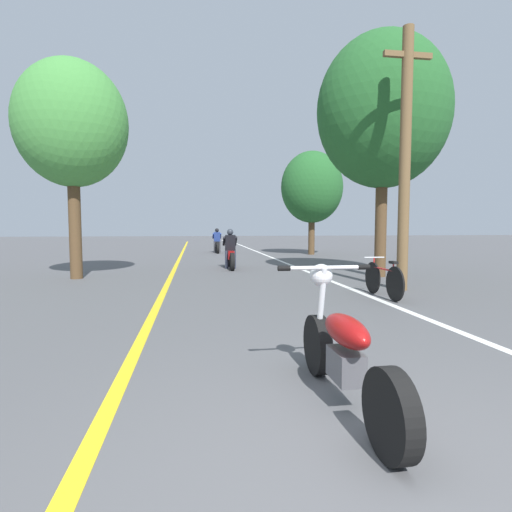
{
  "coord_description": "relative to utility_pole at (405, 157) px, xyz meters",
  "views": [
    {
      "loc": [
        -1.02,
        -1.77,
        1.41
      ],
      "look_at": [
        0.04,
        5.12,
        0.9
      ],
      "focal_mm": 28.0,
      "sensor_mm": 36.0,
      "label": 1
    }
  ],
  "objects": [
    {
      "name": "ground_plane",
      "position": [
        -3.55,
        -6.48,
        -2.93
      ],
      "size": [
        120.0,
        120.0,
        0.0
      ],
      "primitive_type": "plane",
      "color": "#515154"
    },
    {
      "name": "roadside_tree_right_near",
      "position": [
        0.63,
        2.36,
        1.65
      ],
      "size": [
        3.67,
        3.31,
        6.72
      ],
      "color": "#513A23",
      "rests_on": "ground"
    },
    {
      "name": "roadside_tree_left",
      "position": [
        -7.77,
        3.19,
        1.18
      ],
      "size": [
        2.91,
        2.62,
        5.82
      ],
      "color": "#513A23",
      "rests_on": "ground"
    },
    {
      "name": "bicycle_parked",
      "position": [
        -0.84,
        -0.8,
        -2.57
      ],
      "size": [
        0.44,
        1.63,
        0.78
      ],
      "color": "black",
      "rests_on": "ground"
    },
    {
      "name": "motorcycle_rider_far",
      "position": [
        -3.36,
        13.64,
        -2.43
      ],
      "size": [
        0.5,
        2.11,
        1.33
      ],
      "color": "black",
      "rests_on": "ground"
    },
    {
      "name": "motorcycle_foreground",
      "position": [
        -3.42,
        -5.3,
        -2.5
      ],
      "size": [
        0.86,
        2.01,
        1.07
      ],
      "color": "black",
      "rests_on": "ground"
    },
    {
      "name": "utility_pole",
      "position": [
        0.0,
        0.0,
        0.0
      ],
      "size": [
        1.1,
        0.24,
        5.69
      ],
      "color": "brown",
      "rests_on": "ground"
    },
    {
      "name": "lane_stripe_edge",
      "position": [
        -1.07,
        6.64,
        -2.93
      ],
      "size": [
        0.14,
        48.0,
        0.01
      ],
      "primitive_type": "cube",
      "color": "white",
      "rests_on": "ground"
    },
    {
      "name": "motorcycle_rider_lead",
      "position": [
        -3.38,
        5.19,
        -2.43
      ],
      "size": [
        0.5,
        1.96,
        1.34
      ],
      "color": "black",
      "rests_on": "ground"
    },
    {
      "name": "roadside_tree_right_far",
      "position": [
        1.33,
        11.43,
        0.47
      ],
      "size": [
        3.14,
        2.82,
        5.22
      ],
      "color": "#513A23",
      "rests_on": "ground"
    },
    {
      "name": "lane_stripe_center",
      "position": [
        -5.25,
        6.64,
        -2.93
      ],
      "size": [
        0.14,
        48.0,
        0.01
      ],
      "primitive_type": "cube",
      "color": "yellow",
      "rests_on": "ground"
    }
  ]
}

